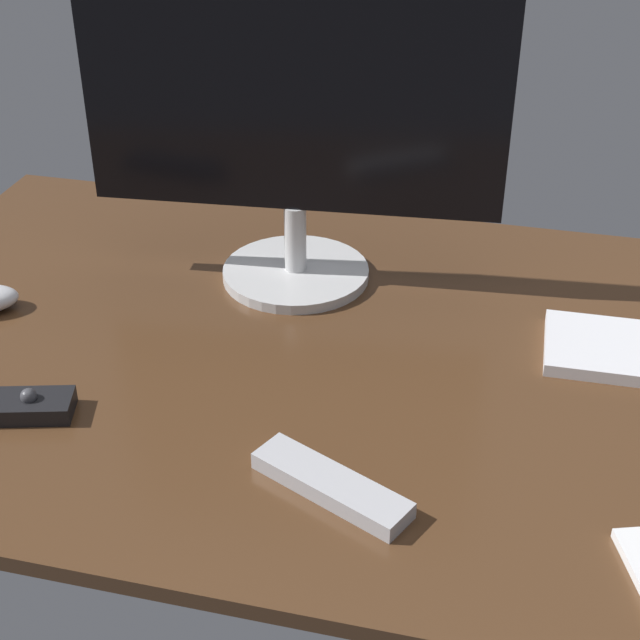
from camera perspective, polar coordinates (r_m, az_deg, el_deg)
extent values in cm
cube|color=#4C301C|center=(121.06, 2.74, -2.54)|extent=(140.00, 84.00, 2.00)
cylinder|color=silver|center=(137.25, -1.46, 2.85)|extent=(21.02, 21.02, 1.49)
cylinder|color=silver|center=(134.61, -1.49, 4.94)|extent=(3.12, 3.12, 9.74)
cube|color=black|center=(125.58, -1.64, 14.66)|extent=(56.31, 7.05, 37.89)
sphere|color=#3F3F44|center=(114.11, -17.05, -4.39)|extent=(1.91, 1.91, 1.91)
cube|color=#B7B7BC|center=(99.79, 0.66, -9.85)|extent=(18.33, 11.81, 1.97)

